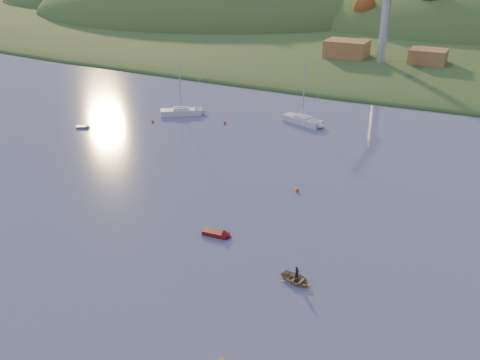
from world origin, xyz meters
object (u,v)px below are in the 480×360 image
at_px(sailboat_far, 302,120).
at_px(red_tender, 221,235).
at_px(sailboat_near, 181,111).
at_px(canoe, 297,279).
at_px(grey_dinghy, 86,127).

bearing_deg(sailboat_far, red_tender, -62.57).
xyz_separation_m(sailboat_near, sailboat_far, (23.56, 5.56, 0.01)).
distance_m(canoe, red_tender, 12.19).
height_order(red_tender, grey_dinghy, red_tender).
xyz_separation_m(sailboat_near, grey_dinghy, (-11.61, -14.77, -0.52)).
bearing_deg(red_tender, canoe, -25.93).
height_order(sailboat_near, red_tender, sailboat_near).
relative_size(canoe, red_tender, 0.92).
relative_size(sailboat_far, red_tender, 3.06).
bearing_deg(grey_dinghy, canoe, -59.15).
height_order(sailboat_far, red_tender, sailboat_far).
bearing_deg(sailboat_near, sailboat_far, -20.63).
distance_m(sailboat_near, grey_dinghy, 18.80).
height_order(sailboat_far, grey_dinghy, sailboat_far).
height_order(sailboat_near, canoe, sailboat_near).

